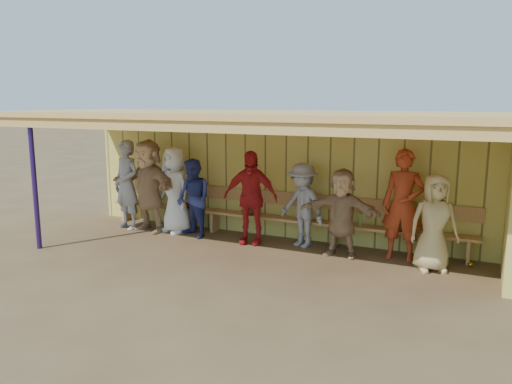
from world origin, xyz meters
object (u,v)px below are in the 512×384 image
player_e (302,205)px  player_d (250,198)px  bench (273,212)px  player_extra (148,186)px  player_g (403,205)px  player_f (341,213)px  player_h (434,223)px  player_a (127,185)px  player_b (175,190)px  player_c (194,198)px

player_e → player_d: bearing=-143.9°
bench → player_extra: bearing=-166.4°
player_d → player_g: bearing=-5.4°
player_f → bench: size_ratio=0.20×
player_h → bench: (-3.09, 0.70, -0.25)m
player_a → player_h: size_ratio=1.21×
player_g → player_extra: size_ratio=0.99×
player_b → player_c: player_b is taller
player_e → player_g: player_g is taller
player_c → bench: 1.59m
player_d → player_extra: size_ratio=0.92×
player_b → player_g: player_g is taller
player_d → player_extra: (-2.31, -0.08, 0.07)m
player_c → player_extra: 1.11m
player_e → player_extra: player_extra is taller
player_a → player_b: (1.10, 0.17, -0.06)m
player_b → player_e: bearing=24.4°
player_extra → player_b: bearing=29.9°
player_b → player_h: 5.08m
player_f → player_g: (0.98, 0.29, 0.17)m
player_extra → player_e: bearing=19.4°
player_a → player_f: bearing=15.7°
player_h → player_f: bearing=151.4°
player_a → player_b: player_a is taller
player_f → player_extra: player_extra is taller
player_e → player_extra: size_ratio=0.81×
player_extra → player_f: bearing=14.3°
player_b → player_f: bearing=19.0°
player_a → player_extra: size_ratio=0.98×
player_c → bench: (1.44, 0.62, -0.26)m
player_d → player_e: 1.00m
player_f → player_h: size_ratio=0.99×
player_h → player_extra: (-5.62, 0.09, 0.18)m
player_a → player_g: size_ratio=0.99×
player_h → player_e: bearing=145.9°
bench → player_e: bearing=-22.6°
player_c → player_f: player_c is taller
player_c → player_extra: bearing=-156.1°
player_extra → bench: player_extra is taller
player_f → player_extra: size_ratio=0.81×
player_a → player_g: player_g is taller
player_d → bench: size_ratio=0.23×
player_f → player_a: bearing=-177.4°
player_d → player_extra: bearing=171.9°
player_d → player_e: (0.96, 0.23, -0.11)m
player_b → player_h: player_b is taller
bench → player_d: bearing=-113.3°
player_a → player_b: size_ratio=1.07×
player_f → player_c: bearing=-177.3°
player_c → bench: size_ratio=0.21×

